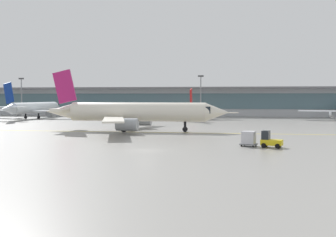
{
  "coord_description": "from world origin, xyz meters",
  "views": [
    {
      "loc": [
        9.54,
        -46.12,
        6.41
      ],
      "look_at": [
        0.22,
        15.47,
        3.0
      ],
      "focal_mm": 42.73,
      "sensor_mm": 36.0,
      "label": 1
    }
  ],
  "objects_px": {
    "gate_airplane_0": "(35,108)",
    "taxiing_regional_jet": "(136,112)",
    "apron_light_mast_0": "(22,95)",
    "apron_light_mast_1": "(201,94)",
    "baggage_tug": "(270,140)",
    "gate_airplane_1": "(196,110)",
    "cargo_dolly_lead": "(249,138)"
  },
  "relations": [
    {
      "from": "apron_light_mast_0",
      "to": "apron_light_mast_1",
      "type": "bearing_deg",
      "value": -0.67
    },
    {
      "from": "gate_airplane_1",
      "to": "apron_light_mast_0",
      "type": "distance_m",
      "value": 62.94
    },
    {
      "from": "apron_light_mast_0",
      "to": "apron_light_mast_1",
      "type": "relative_size",
      "value": 0.97
    },
    {
      "from": "gate_airplane_0",
      "to": "baggage_tug",
      "type": "relative_size",
      "value": 10.76
    },
    {
      "from": "baggage_tug",
      "to": "apron_light_mast_1",
      "type": "relative_size",
      "value": 0.22
    },
    {
      "from": "gate_airplane_0",
      "to": "baggage_tug",
      "type": "height_order",
      "value": "gate_airplane_0"
    },
    {
      "from": "gate_airplane_1",
      "to": "cargo_dolly_lead",
      "type": "bearing_deg",
      "value": -166.92
    },
    {
      "from": "apron_light_mast_0",
      "to": "cargo_dolly_lead",
      "type": "bearing_deg",
      "value": -46.1
    },
    {
      "from": "cargo_dolly_lead",
      "to": "baggage_tug",
      "type": "bearing_deg",
      "value": -0.0
    },
    {
      "from": "gate_airplane_0",
      "to": "taxiing_regional_jet",
      "type": "distance_m",
      "value": 54.69
    },
    {
      "from": "cargo_dolly_lead",
      "to": "apron_light_mast_0",
      "type": "relative_size",
      "value": 0.19
    },
    {
      "from": "gate_airplane_0",
      "to": "apron_light_mast_0",
      "type": "xyz_separation_m",
      "value": [
        -13.75,
        17.73,
        4.0
      ]
    },
    {
      "from": "gate_airplane_1",
      "to": "apron_light_mast_0",
      "type": "relative_size",
      "value": 2.02
    },
    {
      "from": "taxiing_regional_jet",
      "to": "apron_light_mast_0",
      "type": "relative_size",
      "value": 2.72
    },
    {
      "from": "gate_airplane_1",
      "to": "cargo_dolly_lead",
      "type": "height_order",
      "value": "gate_airplane_1"
    },
    {
      "from": "gate_airplane_1",
      "to": "apron_light_mast_1",
      "type": "height_order",
      "value": "apron_light_mast_1"
    },
    {
      "from": "baggage_tug",
      "to": "apron_light_mast_1",
      "type": "distance_m",
      "value": 77.3
    },
    {
      "from": "gate_airplane_1",
      "to": "apron_light_mast_0",
      "type": "bearing_deg",
      "value": 78.43
    },
    {
      "from": "taxiing_regional_jet",
      "to": "baggage_tug",
      "type": "distance_m",
      "value": 30.59
    },
    {
      "from": "cargo_dolly_lead",
      "to": "gate_airplane_0",
      "type": "bearing_deg",
      "value": 153.13
    },
    {
      "from": "cargo_dolly_lead",
      "to": "apron_light_mast_1",
      "type": "bearing_deg",
      "value": 116.21
    },
    {
      "from": "gate_airplane_0",
      "to": "gate_airplane_1",
      "type": "relative_size",
      "value": 1.2
    },
    {
      "from": "gate_airplane_1",
      "to": "apron_light_mast_0",
      "type": "xyz_separation_m",
      "value": [
        -61.0,
        14.83,
        4.52
      ]
    },
    {
      "from": "apron_light_mast_0",
      "to": "taxiing_regional_jet",
      "type": "bearing_deg",
      "value": -46.35
    },
    {
      "from": "baggage_tug",
      "to": "apron_light_mast_1",
      "type": "xyz_separation_m",
      "value": [
        -13.97,
        75.76,
        6.38
      ]
    },
    {
      "from": "gate_airplane_0",
      "to": "taxiing_regional_jet",
      "type": "height_order",
      "value": "taxiing_regional_jet"
    },
    {
      "from": "gate_airplane_0",
      "to": "apron_light_mast_1",
      "type": "xyz_separation_m",
      "value": [
        47.69,
        17.01,
        4.18
      ]
    },
    {
      "from": "gate_airplane_0",
      "to": "gate_airplane_1",
      "type": "distance_m",
      "value": 47.34
    },
    {
      "from": "gate_airplane_0",
      "to": "apron_light_mast_0",
      "type": "relative_size",
      "value": 2.43
    },
    {
      "from": "baggage_tug",
      "to": "cargo_dolly_lead",
      "type": "bearing_deg",
      "value": 180.0
    },
    {
      "from": "cargo_dolly_lead",
      "to": "apron_light_mast_0",
      "type": "bearing_deg",
      "value": 151.48
    },
    {
      "from": "gate_airplane_1",
      "to": "gate_airplane_0",
      "type": "bearing_deg",
      "value": 95.61
    }
  ]
}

